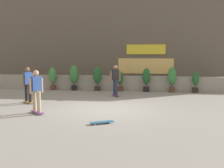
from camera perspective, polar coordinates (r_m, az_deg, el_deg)
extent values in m
plane|color=gray|center=(11.55, -1.03, -5.27)|extent=(48.00, 48.00, 0.00)
cube|color=gray|center=(17.37, 2.05, 0.18)|extent=(18.00, 0.40, 0.90)
cube|color=#60564C|center=(21.27, 3.21, 8.89)|extent=(20.00, 2.00, 6.50)
cube|color=yellow|center=(20.14, 7.05, 7.13)|extent=(2.80, 0.08, 0.70)
cube|color=#F2CC72|center=(20.17, 7.00, 3.72)|extent=(4.00, 0.06, 1.10)
cylinder|color=brown|center=(17.95, -12.16, -0.72)|extent=(0.36, 0.36, 0.30)
cylinder|color=brown|center=(17.93, -12.18, 0.00)|extent=(0.06, 0.06, 0.15)
ellipsoid|color=#428C47|center=(17.87, -12.22, 1.80)|extent=(0.48, 0.48, 0.98)
cylinder|color=black|center=(17.52, -7.86, -0.80)|extent=(0.36, 0.36, 0.30)
cylinder|color=brown|center=(17.50, -7.87, -0.07)|extent=(0.06, 0.06, 0.15)
ellipsoid|color=#387F3D|center=(17.44, -7.90, 2.03)|extent=(0.56, 0.56, 1.14)
cylinder|color=#2D2823|center=(17.18, -3.04, -0.90)|extent=(0.36, 0.36, 0.30)
cylinder|color=brown|center=(17.15, -3.04, -0.15)|extent=(0.06, 0.06, 0.15)
ellipsoid|color=#235B2D|center=(17.09, -3.06, 1.86)|extent=(0.52, 0.52, 1.06)
cylinder|color=brown|center=(16.97, 1.66, -0.98)|extent=(0.36, 0.36, 0.30)
cylinder|color=brown|center=(16.94, 1.66, -0.23)|extent=(0.06, 0.06, 0.15)
ellipsoid|color=#235B2D|center=(16.89, 1.67, 1.33)|extent=(0.38, 0.38, 0.78)
cylinder|color=black|center=(16.87, 7.10, -1.08)|extent=(0.36, 0.36, 0.30)
cylinder|color=brown|center=(16.84, 7.11, -0.32)|extent=(0.06, 0.06, 0.15)
ellipsoid|color=#235B2D|center=(16.78, 7.14, 1.60)|extent=(0.48, 0.48, 0.98)
cylinder|color=brown|center=(16.92, 12.26, -1.15)|extent=(0.36, 0.36, 0.30)
cylinder|color=brown|center=(16.89, 12.28, -0.40)|extent=(0.06, 0.06, 0.15)
ellipsoid|color=#387F3D|center=(16.83, 12.33, 1.65)|extent=(0.52, 0.52, 1.06)
cylinder|color=#2D2823|center=(17.08, 16.88, -1.21)|extent=(0.36, 0.36, 0.30)
cylinder|color=brown|center=(17.05, 16.90, -0.46)|extent=(0.06, 0.06, 0.15)
ellipsoid|color=#235B2D|center=(17.00, 16.95, 1.10)|extent=(0.38, 0.38, 0.78)
cube|color=#BF8C26|center=(13.52, -16.94, -3.54)|extent=(0.75, 0.65, 0.02)
cylinder|color=silver|center=(13.72, -17.73, -3.59)|extent=(0.06, 0.06, 0.06)
cylinder|color=silver|center=(13.79, -17.14, -3.52)|extent=(0.06, 0.06, 0.06)
cylinder|color=silver|center=(13.27, -16.72, -3.89)|extent=(0.06, 0.06, 0.06)
cylinder|color=silver|center=(13.34, -16.11, -3.82)|extent=(0.06, 0.06, 0.06)
cylinder|color=black|center=(13.62, -17.35, -1.70)|extent=(0.14, 0.14, 0.82)
cylinder|color=black|center=(13.30, -16.64, -1.86)|extent=(0.14, 0.14, 0.82)
cube|color=#3359B2|center=(13.38, -17.10, 1.14)|extent=(0.38, 0.41, 0.56)
sphere|color=brown|center=(13.35, -17.15, 2.90)|extent=(0.22, 0.22, 0.22)
cylinder|color=brown|center=(13.28, -17.99, 0.73)|extent=(0.09, 0.09, 0.58)
cylinder|color=brown|center=(13.50, -16.20, 0.88)|extent=(0.09, 0.09, 0.58)
cube|color=#72338C|center=(11.13, -15.28, -5.61)|extent=(0.74, 0.67, 0.02)
cylinder|color=silver|center=(10.94, -14.28, -5.99)|extent=(0.06, 0.06, 0.06)
cylinder|color=silver|center=(10.87, -15.03, -6.09)|extent=(0.06, 0.06, 0.06)
cylinder|color=silver|center=(11.40, -15.51, -5.53)|extent=(0.06, 0.06, 0.06)
cylinder|color=silver|center=(11.33, -16.24, -5.63)|extent=(0.06, 0.06, 0.06)
cylinder|color=tan|center=(10.89, -14.92, -3.61)|extent=(0.14, 0.14, 0.82)
cylinder|color=tan|center=(11.21, -15.77, -3.36)|extent=(0.14, 0.14, 0.82)
cube|color=#3359B2|center=(10.95, -15.45, 0.07)|extent=(0.38, 0.40, 0.56)
sphere|color=tan|center=(10.92, -15.52, 2.21)|extent=(0.22, 0.22, 0.22)
cylinder|color=tan|center=(11.07, -14.36, -0.25)|extent=(0.09, 0.09, 0.58)
cylinder|color=tan|center=(10.86, -16.55, -0.44)|extent=(0.09, 0.09, 0.58)
cube|color=#72338C|center=(14.97, 0.70, -2.31)|extent=(0.50, 0.81, 0.02)
cylinder|color=silver|center=(14.75, 1.27, -2.59)|extent=(0.05, 0.06, 0.06)
cylinder|color=silver|center=(14.71, 0.68, -2.62)|extent=(0.05, 0.06, 0.06)
cylinder|color=silver|center=(15.24, 0.71, -2.30)|extent=(0.05, 0.06, 0.06)
cylinder|color=silver|center=(15.20, 0.13, -2.32)|extent=(0.05, 0.06, 0.06)
cylinder|color=#282D4C|center=(14.74, 0.89, -0.80)|extent=(0.14, 0.14, 0.82)
cylinder|color=#282D4C|center=(15.08, 0.51, -0.63)|extent=(0.14, 0.14, 0.82)
cube|color=#262628|center=(14.84, 0.70, 1.93)|extent=(0.41, 0.33, 0.56)
sphere|color=#9E7051|center=(14.81, 0.70, 3.51)|extent=(0.22, 0.22, 0.22)
cylinder|color=#9E7051|center=(14.91, 1.57, 1.64)|extent=(0.09, 0.09, 0.58)
cylinder|color=#9E7051|center=(14.78, -0.17, 1.60)|extent=(0.09, 0.09, 0.58)
cube|color=#266699|center=(9.23, -2.15, -7.87)|extent=(0.80, 0.55, 0.02)
cylinder|color=silver|center=(9.09, -3.57, -8.35)|extent=(0.06, 0.05, 0.06)
cylinder|color=silver|center=(9.24, -3.85, -8.11)|extent=(0.06, 0.05, 0.06)
cylinder|color=silver|center=(9.25, -0.45, -8.08)|extent=(0.06, 0.05, 0.06)
cylinder|color=silver|center=(9.40, -0.78, -7.85)|extent=(0.06, 0.05, 0.06)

